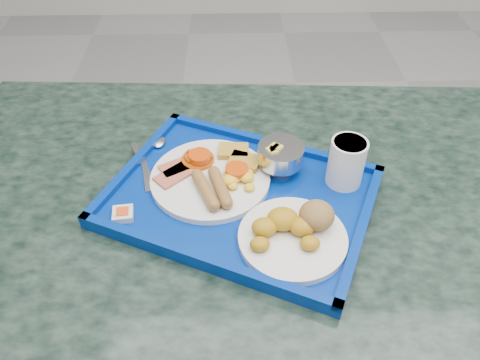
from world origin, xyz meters
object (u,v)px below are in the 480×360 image
object	(u,v)px
bread_plate	(295,230)
table	(241,265)
main_plate	(213,176)
juice_cup	(347,161)
tray	(240,198)
fruit_bowl	(281,155)

from	to	relation	value
bread_plate	table	bearing A→B (deg)	129.23
main_plate	juice_cup	world-z (taller)	juice_cup
table	tray	size ratio (longest dim) A/B	2.26
bread_plate	juice_cup	bearing A→B (deg)	52.03
fruit_bowl	tray	bearing A→B (deg)	-139.52
table	tray	world-z (taller)	tray
fruit_bowl	main_plate	bearing A→B (deg)	-168.77
table	fruit_bowl	size ratio (longest dim) A/B	14.50
table	juice_cup	size ratio (longest dim) A/B	13.68
bread_plate	juice_cup	xyz separation A→B (m)	(0.11, 0.14, 0.03)
tray	table	bearing A→B (deg)	48.79
tray	fruit_bowl	distance (m)	0.12
table	tray	distance (m)	0.22
bread_plate	juice_cup	distance (m)	0.19
bread_plate	fruit_bowl	size ratio (longest dim) A/B	2.07
main_plate	bread_plate	xyz separation A→B (m)	(0.15, -0.15, 0.01)
main_plate	fruit_bowl	size ratio (longest dim) A/B	2.58
table	main_plate	size ratio (longest dim) A/B	5.63
tray	juice_cup	xyz separation A→B (m)	(0.21, 0.04, 0.06)
main_plate	fruit_bowl	distance (m)	0.14
table	main_plate	distance (m)	0.25
table	juice_cup	bearing A→B (deg)	9.32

